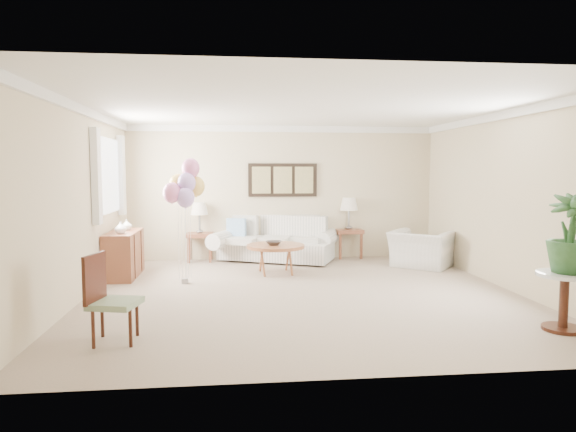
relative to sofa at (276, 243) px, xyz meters
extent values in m
plane|color=tan|center=(0.16, -2.74, -0.34)|extent=(6.00, 6.00, 0.00)
cube|color=beige|center=(0.16, 0.26, 0.96)|extent=(6.00, 0.04, 2.60)
cube|color=beige|center=(0.16, -5.74, 0.96)|extent=(6.00, 0.04, 2.60)
cube|color=beige|center=(-2.84, -2.74, 0.96)|extent=(0.04, 6.00, 2.60)
cube|color=beige|center=(3.16, -2.74, 0.96)|extent=(0.04, 6.00, 2.60)
cube|color=white|center=(0.16, -2.74, 2.25)|extent=(6.00, 6.00, 0.02)
cube|color=white|center=(0.16, 0.23, 2.20)|extent=(6.00, 0.06, 0.12)
cube|color=white|center=(-2.81, -2.74, 2.20)|extent=(0.06, 6.00, 0.12)
cube|color=white|center=(3.13, -2.74, 2.20)|extent=(0.06, 6.00, 0.12)
cube|color=white|center=(-2.82, -1.24, 1.31)|extent=(0.04, 1.40, 1.20)
cube|color=white|center=(-2.78, -2.09, 1.31)|extent=(0.10, 0.22, 1.40)
cube|color=white|center=(-2.78, -0.39, 1.31)|extent=(0.10, 0.22, 1.40)
cube|color=black|center=(0.16, 0.23, 1.21)|extent=(1.35, 0.04, 0.65)
cube|color=#8C8C59|center=(-0.26, 0.21, 1.21)|extent=(0.36, 0.02, 0.52)
cube|color=#8C8C59|center=(0.16, 0.21, 1.21)|extent=(0.36, 0.02, 0.52)
cube|color=#8C8C59|center=(0.58, 0.21, 1.21)|extent=(0.36, 0.02, 0.52)
cube|color=white|center=(-0.01, -0.06, -0.13)|extent=(2.29, 1.64, 0.35)
cube|color=white|center=(-0.01, 0.26, 0.26)|extent=(2.03, 1.04, 0.53)
cylinder|color=white|center=(-1.02, -0.06, 0.09)|extent=(0.63, 0.92, 0.31)
cylinder|color=white|center=(1.01, -0.06, 0.09)|extent=(0.63, 0.92, 0.31)
cube|color=beige|center=(-0.61, -0.11, 0.08)|extent=(0.81, 0.87, 0.12)
cube|color=beige|center=(-0.01, -0.11, 0.08)|extent=(0.81, 0.87, 0.12)
cube|color=beige|center=(0.60, -0.11, 0.08)|extent=(0.81, 0.87, 0.12)
cube|color=#87B4E2|center=(-0.76, 0.06, 0.30)|extent=(0.37, 0.12, 0.37)
cube|color=tan|center=(0.67, 0.06, 0.30)|extent=(0.37, 0.12, 0.37)
cube|color=#322115|center=(0.81, -0.01, 0.24)|extent=(0.33, 0.10, 0.33)
cube|color=white|center=(-0.01, -0.06, -0.32)|extent=(1.93, 0.77, 0.04)
cube|color=brown|center=(-1.46, 0.08, 0.17)|extent=(0.50, 0.46, 0.07)
cube|color=brown|center=(-1.66, -0.10, -0.10)|extent=(0.05, 0.05, 0.47)
cube|color=brown|center=(-1.26, -0.10, -0.10)|extent=(0.05, 0.05, 0.47)
cube|color=brown|center=(-1.66, 0.27, -0.10)|extent=(0.05, 0.05, 0.47)
cube|color=brown|center=(-1.26, 0.27, -0.10)|extent=(0.05, 0.05, 0.47)
cube|color=brown|center=(1.48, 0.18, 0.19)|extent=(0.52, 0.48, 0.08)
cube|color=brown|center=(1.27, -0.01, -0.09)|extent=(0.05, 0.05, 0.50)
cube|color=brown|center=(1.69, -0.01, -0.09)|extent=(0.05, 0.05, 0.50)
cube|color=brown|center=(1.27, 0.37, -0.09)|extent=(0.05, 0.05, 0.50)
cube|color=brown|center=(1.69, 0.37, -0.09)|extent=(0.05, 0.05, 0.50)
cylinder|color=gray|center=(-1.46, 0.08, 0.24)|extent=(0.14, 0.14, 0.06)
cylinder|color=gray|center=(-1.46, 0.08, 0.41)|extent=(0.04, 0.04, 0.29)
cone|color=silver|center=(-1.46, 0.08, 0.67)|extent=(0.33, 0.33, 0.23)
cylinder|color=gray|center=(1.48, 0.18, 0.26)|extent=(0.15, 0.15, 0.06)
cylinder|color=gray|center=(1.48, 0.18, 0.45)|extent=(0.04, 0.04, 0.31)
cone|color=silver|center=(1.48, 0.18, 0.74)|extent=(0.36, 0.36, 0.25)
cylinder|color=#A96040|center=(-0.11, -1.28, 0.13)|extent=(0.98, 0.98, 0.05)
cylinder|color=#A96040|center=(0.12, -1.05, -0.12)|extent=(0.04, 0.04, 0.44)
cylinder|color=#A96040|center=(-0.34, -1.05, -0.12)|extent=(0.04, 0.04, 0.44)
cylinder|color=#A96040|center=(-0.34, -1.51, -0.12)|extent=(0.04, 0.04, 0.44)
cylinder|color=#A96040|center=(0.12, -1.51, -0.12)|extent=(0.04, 0.04, 0.44)
imported|color=#312A27|center=(-0.15, -1.31, 0.19)|extent=(0.29, 0.29, 0.07)
imported|color=white|center=(2.54, -0.96, -0.02)|extent=(1.33, 1.31, 0.65)
cylinder|color=silver|center=(2.73, -4.70, 0.27)|extent=(0.58, 0.58, 0.04)
cylinder|color=#3C160D|center=(2.73, -4.70, -0.04)|extent=(0.10, 0.10, 0.58)
cylinder|color=#3C160D|center=(2.73, -4.70, -0.34)|extent=(0.43, 0.43, 0.01)
imported|color=#1F451D|center=(2.76, -4.71, 0.72)|extent=(0.62, 0.62, 0.86)
cube|color=gray|center=(-2.01, -4.56, 0.06)|extent=(0.53, 0.53, 0.06)
cylinder|color=#3C160D|center=(-2.19, -4.74, -0.16)|extent=(0.04, 0.04, 0.37)
cylinder|color=#3C160D|center=(-1.83, -4.74, -0.16)|extent=(0.04, 0.04, 0.37)
cylinder|color=#3C160D|center=(-2.19, -4.39, -0.16)|extent=(0.04, 0.04, 0.37)
cylinder|color=#3C160D|center=(-1.83, -4.39, -0.16)|extent=(0.04, 0.04, 0.37)
cube|color=#3C160D|center=(-2.20, -4.56, 0.32)|extent=(0.13, 0.42, 0.49)
cube|color=brown|center=(-2.60, -1.24, 0.03)|extent=(0.45, 1.20, 0.74)
cube|color=#3C160D|center=(-2.60, -1.54, 0.03)|extent=(0.46, 0.02, 0.70)
cube|color=#3C160D|center=(-2.60, -0.94, 0.03)|extent=(0.46, 0.02, 0.70)
imported|color=white|center=(-2.58, -1.51, 0.50)|extent=(0.23, 0.23, 0.19)
imported|color=silver|center=(-2.58, -1.06, 0.49)|extent=(0.21, 0.21, 0.18)
cube|color=gray|center=(-1.56, -1.88, -0.30)|extent=(0.10, 0.10, 0.08)
ellipsoid|color=pink|center=(-1.73, -1.97, 1.06)|extent=(0.27, 0.27, 0.31)
cylinder|color=silver|center=(-1.65, -1.93, 0.32)|extent=(0.01, 0.01, 1.17)
ellipsoid|color=#C298F0|center=(-1.51, -1.90, 1.21)|extent=(0.27, 0.27, 0.31)
cylinder|color=silver|center=(-1.54, -1.89, 0.40)|extent=(0.01, 0.01, 1.32)
ellipsoid|color=#FFCE59|center=(-1.65, -1.79, 1.19)|extent=(0.27, 0.27, 0.31)
cylinder|color=silver|center=(-1.61, -1.84, 0.38)|extent=(0.01, 0.01, 1.29)
ellipsoid|color=pink|center=(-1.46, -1.81, 1.43)|extent=(0.27, 0.27, 0.31)
cylinder|color=silver|center=(-1.51, -1.85, 0.50)|extent=(0.01, 0.01, 1.53)
ellipsoid|color=#C298F0|center=(-1.53, -1.97, 0.99)|extent=(0.27, 0.27, 0.31)
cylinder|color=silver|center=(-1.55, -1.93, 0.29)|extent=(0.01, 0.01, 1.10)
ellipsoid|color=#FFCE59|center=(-1.38, -1.75, 1.15)|extent=(0.27, 0.27, 0.31)
cylinder|color=silver|center=(-1.47, -1.82, 0.36)|extent=(0.01, 0.01, 1.25)
camera|label=1|loc=(-0.83, -9.78, 1.38)|focal=32.00mm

